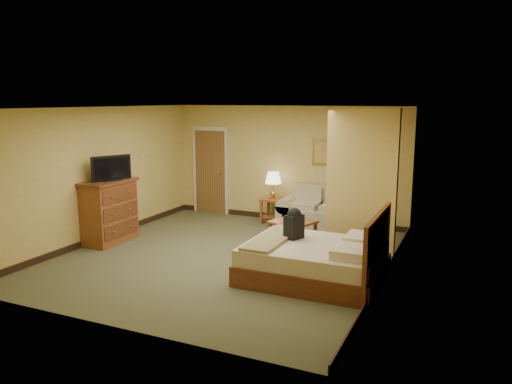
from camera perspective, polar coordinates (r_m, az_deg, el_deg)
The scene contains 17 objects.
floor at distance 8.90m, azimuth -3.48°, elevation -7.41°, with size 6.00×6.00×0.00m, color #4D5033.
ceiling at distance 8.46m, azimuth -3.68°, elevation 9.58°, with size 6.00×6.00×0.00m, color white.
back_wall at distance 11.30m, azimuth 3.53°, elevation 3.22°, with size 5.50×0.02×2.60m, color tan.
left_wall at distance 10.15m, azimuth -17.47°, elevation 1.91°, with size 0.02×6.00×2.60m, color tan.
right_wall at distance 7.72m, azimuth 14.82°, elevation -0.56°, with size 0.02×6.00×2.60m, color tan.
partition at distance 8.72m, azimuth 11.95°, elevation 0.82°, with size 1.20×0.15×2.60m, color tan.
door at distance 12.12m, azimuth -5.21°, elevation 2.42°, with size 0.94×0.16×2.10m.
baseboard at distance 11.51m, azimuth 3.44°, elevation -2.92°, with size 5.50×0.02×0.12m, color black.
loveseat at distance 10.77m, azimuth 7.48°, elevation -2.65°, with size 1.79×0.83×0.91m.
side_table at distance 11.20m, azimuth 1.96°, elevation -1.69°, with size 0.50×0.50×0.55m.
table_lamp at distance 11.08m, azimuth 1.99°, elevation 1.55°, with size 0.36×0.36×0.60m.
coffee_table at distance 9.57m, azimuth 4.23°, elevation -4.07°, with size 0.91×0.91×0.46m.
wall_picture at distance 10.93m, azimuth 8.26°, elevation 4.47°, with size 0.72×0.04×0.56m.
dresser at distance 10.03m, azimuth -16.40°, elevation -2.11°, with size 0.60×1.14×1.22m.
tv at distance 9.82m, azimuth -16.20°, elevation 2.56°, with size 0.38×0.74×0.48m.
bed at distance 7.76m, azimuth 7.06°, elevation -7.79°, with size 2.07×1.76×1.14m.
backpack at distance 7.93m, azimuth 4.40°, elevation -3.49°, with size 0.28×0.34×0.50m.
Camera 1 is at (3.95, -7.48, 2.75)m, focal length 35.00 mm.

